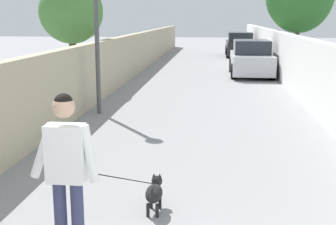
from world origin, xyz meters
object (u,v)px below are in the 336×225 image
at_px(car_far, 240,45).
at_px(car_near, 251,59).
at_px(person_skateboarder, 67,164).
at_px(dog, 154,192).
at_px(lamp_post, 96,3).
at_px(tree_left_mid, 71,12).

bearing_deg(car_far, car_near, 180.00).
relative_size(person_skateboarder, dog, 1.02).
xyz_separation_m(lamp_post, person_skateboarder, (-7.32, -1.61, -1.78)).
bearing_deg(person_skateboarder, car_far, -6.68).
relative_size(person_skateboarder, car_near, 0.44).
distance_m(lamp_post, person_skateboarder, 7.70).
distance_m(tree_left_mid, car_far, 15.83).
xyz_separation_m(lamp_post, car_far, (18.27, -4.61, -2.17)).
bearing_deg(tree_left_mid, car_near, -56.10).
height_order(dog, car_near, car_near).
relative_size(lamp_post, dog, 2.47).
bearing_deg(dog, car_near, -9.16).
xyz_separation_m(tree_left_mid, car_near, (4.41, -6.57, -1.97)).
height_order(tree_left_mid, car_far, tree_left_mid).
height_order(person_skateboarder, car_near, person_skateboarder).
height_order(lamp_post, car_far, lamp_post).
relative_size(car_near, car_far, 0.92).
distance_m(tree_left_mid, lamp_post, 4.46).
distance_m(tree_left_mid, dog, 11.08).
relative_size(dog, car_far, 0.40).
distance_m(person_skateboarder, car_near, 16.02).
bearing_deg(lamp_post, car_far, -14.16).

